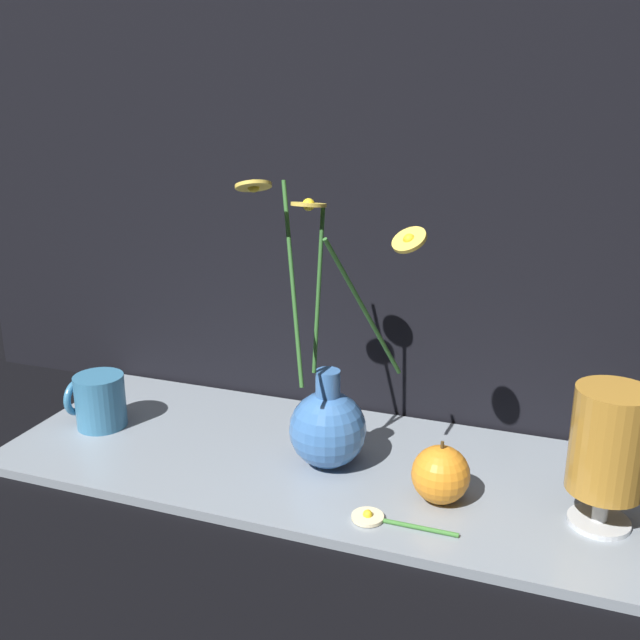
% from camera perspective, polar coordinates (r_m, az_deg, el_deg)
% --- Properties ---
extents(ground_plane, '(6.00, 6.00, 0.00)m').
position_cam_1_polar(ground_plane, '(0.94, -0.35, -11.61)').
color(ground_plane, black).
extents(shelf, '(0.81, 0.32, 0.01)m').
position_cam_1_polar(shelf, '(0.94, -0.35, -11.29)').
color(shelf, gray).
rests_on(shelf, ground_plane).
extents(backdrop_wall, '(1.31, 0.02, 1.10)m').
position_cam_1_polar(backdrop_wall, '(0.99, 3.38, 22.93)').
color(backdrop_wall, black).
rests_on(backdrop_wall, ground_plane).
extents(vase_with_flowers, '(0.23, 0.13, 0.36)m').
position_cam_1_polar(vase_with_flowers, '(0.89, 0.59, -8.03)').
color(vase_with_flowers, '#3F72B7').
rests_on(vase_with_flowers, shelf).
extents(yellow_mug, '(0.08, 0.07, 0.08)m').
position_cam_1_polar(yellow_mug, '(1.05, -17.28, -6.18)').
color(yellow_mug, teal).
rests_on(yellow_mug, shelf).
extents(tea_glass, '(0.08, 0.08, 0.16)m').
position_cam_1_polar(tea_glass, '(0.82, 22.13, -9.20)').
color(tea_glass, silver).
rests_on(tea_glass, shelf).
extents(orange_fruit, '(0.07, 0.07, 0.08)m').
position_cam_1_polar(orange_fruit, '(0.84, 9.63, -12.09)').
color(orange_fruit, orange).
rests_on(orange_fruit, shelf).
extents(loose_daisy, '(0.12, 0.04, 0.01)m').
position_cam_1_polar(loose_daisy, '(0.81, 4.82, -15.59)').
color(loose_daisy, '#3D7A33').
rests_on(loose_daisy, shelf).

